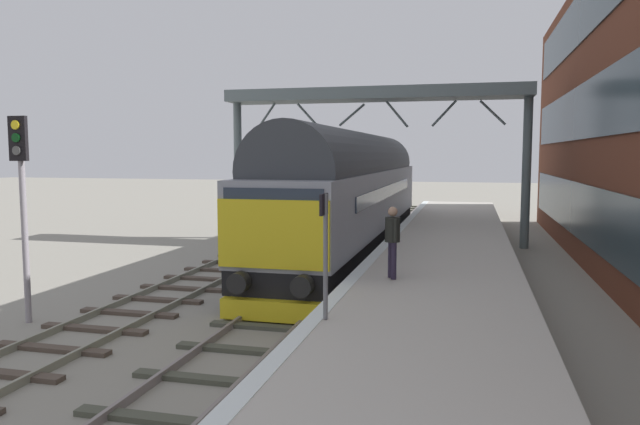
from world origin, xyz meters
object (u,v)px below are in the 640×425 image
(diesel_locomotive, at_px, (352,190))
(platform_number_sign, at_px, (325,237))
(signal_post_mid, at_px, (22,192))
(waiting_passenger, at_px, (392,236))

(diesel_locomotive, height_order, platform_number_sign, diesel_locomotive)
(signal_post_mid, distance_m, waiting_passenger, 8.37)
(platform_number_sign, bearing_deg, signal_post_mid, 168.04)
(platform_number_sign, bearing_deg, waiting_passenger, 79.35)
(platform_number_sign, distance_m, waiting_passenger, 3.75)
(platform_number_sign, xyz_separation_m, waiting_passenger, (0.69, 3.66, -0.43))
(diesel_locomotive, distance_m, waiting_passenger, 9.14)
(diesel_locomotive, bearing_deg, signal_post_mid, -116.49)
(diesel_locomotive, xyz_separation_m, platform_number_sign, (1.94, -12.40, -0.06))
(diesel_locomotive, xyz_separation_m, signal_post_mid, (-5.41, -10.85, 0.51))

